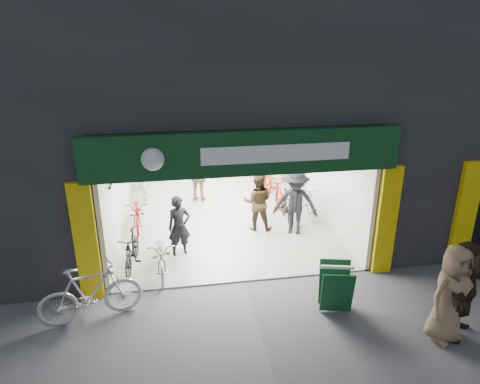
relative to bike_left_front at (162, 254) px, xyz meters
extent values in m
plane|color=#56565B|center=(1.80, -0.78, -0.45)|extent=(60.00, 60.00, 0.00)
cube|color=#232326|center=(2.80, 4.22, 5.30)|extent=(16.00, 10.00, 4.50)
cube|color=#232326|center=(-3.70, 4.22, 1.30)|extent=(5.00, 10.00, 3.50)
cube|color=#232326|center=(7.80, 4.22, 1.30)|extent=(6.00, 10.00, 3.50)
cube|color=#9E9E99|center=(1.80, 3.22, -0.43)|extent=(6.00, 8.00, 0.04)
cube|color=silver|center=(1.80, 7.32, 1.15)|extent=(6.00, 0.20, 3.20)
cube|color=silver|center=(-1.15, 3.22, 1.15)|extent=(0.10, 8.00, 3.20)
cube|color=silver|center=(4.75, 3.22, 1.15)|extent=(0.10, 8.00, 3.20)
cube|color=white|center=(1.80, 3.22, 2.80)|extent=(6.00, 8.00, 0.10)
cube|color=black|center=(1.80, -0.68, 2.90)|extent=(6.00, 0.30, 0.30)
cube|color=black|center=(1.80, -0.90, 2.60)|extent=(6.40, 0.25, 0.90)
cube|color=white|center=(2.40, -1.04, 2.60)|extent=(3.00, 0.02, 0.35)
cube|color=yellow|center=(-1.45, -0.84, 0.85)|extent=(0.45, 0.12, 2.60)
cube|color=yellow|center=(5.05, -0.84, 0.85)|extent=(0.45, 0.12, 2.60)
cube|color=yellow|center=(7.00, -0.84, 1.05)|extent=(0.50, 0.12, 2.20)
cylinder|color=black|center=(-1.02, 2.62, 1.65)|extent=(0.06, 5.00, 0.06)
cube|color=silver|center=(3.60, 5.72, 0.05)|extent=(1.40, 0.60, 1.00)
cube|color=white|center=(1.80, 0.42, 2.73)|extent=(1.30, 0.35, 0.04)
cube|color=white|center=(1.80, 2.22, 2.73)|extent=(1.30, 0.35, 0.04)
cube|color=white|center=(1.80, 4.02, 2.73)|extent=(1.30, 0.35, 0.04)
cube|color=white|center=(1.80, 5.82, 2.73)|extent=(1.30, 0.35, 0.04)
imported|color=#A5A5A9|center=(0.00, 0.00, 0.00)|extent=(0.65, 1.75, 0.91)
imported|color=black|center=(-0.70, 0.28, 0.01)|extent=(0.61, 1.59, 0.93)
imported|color=maroon|center=(-0.70, 2.54, 0.00)|extent=(0.72, 1.76, 0.91)
imported|color=#ADADB1|center=(-0.70, 5.18, 0.11)|extent=(0.85, 1.95, 1.13)
imported|color=black|center=(3.60, 2.19, 0.02)|extent=(0.52, 1.60, 0.95)
imported|color=#9B200E|center=(3.60, 3.81, 0.08)|extent=(0.82, 2.08, 1.07)
imported|color=#B9B9BE|center=(4.30, 2.58, 0.05)|extent=(0.50, 1.67, 1.00)
imported|color=silver|center=(-1.34, -1.57, 0.14)|extent=(2.05, 1.01, 1.19)
imported|color=black|center=(0.44, 0.71, 0.33)|extent=(0.65, 0.51, 1.58)
imported|color=#342918|center=(2.64, 1.84, 0.40)|extent=(0.95, 0.81, 1.70)
imported|color=black|center=(3.60, 1.40, 0.47)|extent=(1.37, 1.06, 1.86)
imported|color=#8E6952|center=(1.19, 4.24, 0.42)|extent=(1.11, 0.77, 1.75)
imported|color=#8A6E50|center=(5.10, -3.18, 0.48)|extent=(1.06, 0.86, 1.88)
imported|color=#312016|center=(5.41, -3.09, 0.49)|extent=(1.69, 1.56, 1.89)
cube|color=#104221|center=(3.40, -2.24, 0.05)|extent=(0.66, 0.37, 0.95)
cube|color=#104221|center=(3.49, -1.84, 0.05)|extent=(0.66, 0.37, 0.95)
cube|color=white|center=(3.44, -2.04, 0.52)|extent=(0.65, 0.20, 0.06)
camera|label=1|loc=(0.35, -8.92, 4.88)|focal=32.00mm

